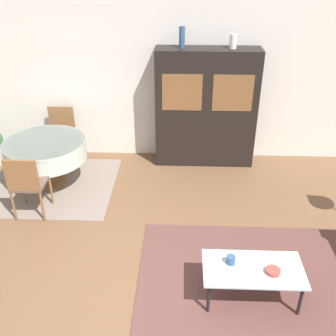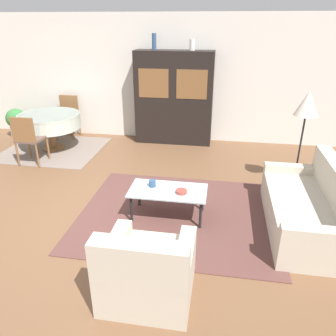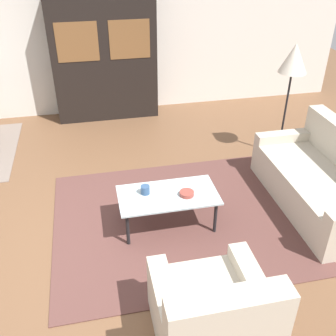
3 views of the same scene
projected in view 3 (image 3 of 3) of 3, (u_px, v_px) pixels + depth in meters
The scene contains 10 objects.
ground_plane at pixel (63, 255), 3.99m from camera, with size 14.00×14.00×0.00m, color brown.
wall_back at pixel (54, 35), 6.29m from camera, with size 10.00×0.06×2.70m.
area_rug at pixel (178, 219), 4.47m from camera, with size 2.76×2.31×0.01m.
couch at pixel (325, 183), 4.57m from camera, with size 0.90×1.83×0.87m.
armchair at pixel (213, 315), 3.02m from camera, with size 0.87×0.86×0.84m.
coffee_table at pixel (168, 197), 4.19m from camera, with size 1.06×0.56×0.41m.
display_cabinet at pixel (105, 59), 6.39m from camera, with size 1.67×0.44×1.98m.
floor_lamp at pixel (293, 63), 5.05m from camera, with size 0.37×0.37×1.59m.
cup at pixel (145, 190), 4.16m from camera, with size 0.10×0.10×0.09m.
bowl at pixel (187, 193), 4.15m from camera, with size 0.15×0.15×0.04m.
Camera 3 is at (0.43, -3.08, 2.87)m, focal length 42.00 mm.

